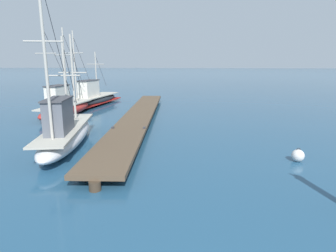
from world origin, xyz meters
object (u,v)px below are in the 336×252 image
(fishing_boat_0, at_px, (66,131))
(mooring_buoy, at_px, (298,155))
(fishing_boat_1, at_px, (94,98))
(fishing_boat_2, at_px, (65,107))

(fishing_boat_0, bearing_deg, mooring_buoy, -6.13)
(fishing_boat_0, height_order, mooring_buoy, fishing_boat_0)
(fishing_boat_0, xyz_separation_m, mooring_buoy, (9.72, -1.04, -0.46))
(fishing_boat_1, bearing_deg, fishing_boat_2, -90.66)
(fishing_boat_1, xyz_separation_m, mooring_buoy, (13.02, -13.76, -0.38))
(fishing_boat_0, relative_size, fishing_boat_1, 1.04)
(fishing_boat_2, relative_size, mooring_buoy, 13.83)
(fishing_boat_0, height_order, fishing_boat_1, fishing_boat_0)
(fishing_boat_2, height_order, mooring_buoy, fishing_boat_2)
(fishing_boat_1, distance_m, mooring_buoy, 18.95)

